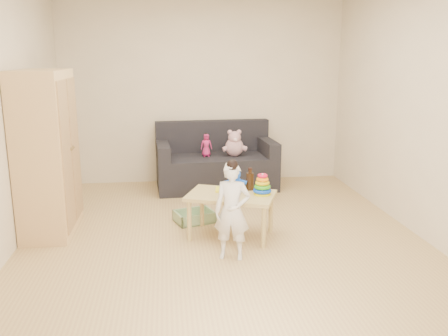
{
  "coord_description": "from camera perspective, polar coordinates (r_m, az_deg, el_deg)",
  "views": [
    {
      "loc": [
        -0.55,
        -4.56,
        1.8
      ],
      "look_at": [
        0.05,
        0.25,
        0.65
      ],
      "focal_mm": 38.0,
      "sensor_mm": 36.0,
      "label": 1
    }
  ],
  "objects": [
    {
      "name": "room",
      "position": [
        4.62,
        -0.24,
        7.13
      ],
      "size": [
        4.5,
        4.5,
        4.5
      ],
      "color": "tan",
      "rests_on": "ground"
    },
    {
      "name": "wardrobe",
      "position": [
        5.16,
        -20.53,
        1.69
      ],
      "size": [
        0.46,
        0.93,
        1.67
      ],
      "primitive_type": "cube",
      "color": "#E5BB7E",
      "rests_on": "ground"
    },
    {
      "name": "sofa",
      "position": [
        6.59,
        -0.94,
        -0.45
      ],
      "size": [
        1.66,
        0.9,
        0.46
      ],
      "primitive_type": "cube",
      "rotation": [
        0.0,
        0.0,
        0.06
      ],
      "color": "black",
      "rests_on": "ground"
    },
    {
      "name": "play_table",
      "position": [
        4.83,
        0.85,
        -5.7
      ],
      "size": [
        0.99,
        0.81,
        0.45
      ],
      "primitive_type": "cube",
      "rotation": [
        0.0,
        0.0,
        -0.37
      ],
      "color": "tan",
      "rests_on": "ground"
    },
    {
      "name": "storage_bin",
      "position": [
        5.3,
        -3.59,
        -5.83
      ],
      "size": [
        0.48,
        0.42,
        0.12
      ],
      "primitive_type": null,
      "rotation": [
        0.0,
        0.0,
        0.31
      ],
      "color": "#85A97A",
      "rests_on": "ground"
    },
    {
      "name": "toddler",
      "position": [
        4.26,
        0.98,
        -5.37
      ],
      "size": [
        0.37,
        0.29,
        0.87
      ],
      "primitive_type": "imported",
      "rotation": [
        0.0,
        0.0,
        -0.27
      ],
      "color": "silver",
      "rests_on": "ground"
    },
    {
      "name": "pink_bear",
      "position": [
        6.5,
        1.25,
        2.79
      ],
      "size": [
        0.3,
        0.27,
        0.31
      ],
      "primitive_type": null,
      "rotation": [
        0.0,
        0.0,
        0.16
      ],
      "color": "#CB96A4",
      "rests_on": "sofa"
    },
    {
      "name": "doll",
      "position": [
        6.47,
        -2.14,
        2.73
      ],
      "size": [
        0.16,
        0.11,
        0.31
      ],
      "primitive_type": "imported",
      "rotation": [
        0.0,
        0.0,
        0.03
      ],
      "color": "#C6256E",
      "rests_on": "sofa"
    },
    {
      "name": "ring_stacker",
      "position": [
        4.74,
        4.63,
        -2.21
      ],
      "size": [
        0.19,
        0.19,
        0.21
      ],
      "color": "yellow",
      "rests_on": "play_table"
    },
    {
      "name": "brown_bottle",
      "position": [
        4.89,
        3.14,
        -1.52
      ],
      "size": [
        0.08,
        0.08,
        0.23
      ],
      "color": "black",
      "rests_on": "play_table"
    },
    {
      "name": "blue_plush",
      "position": [
        4.83,
        1.3,
        -1.39
      ],
      "size": [
        0.23,
        0.19,
        0.25
      ],
      "primitive_type": null,
      "rotation": [
        0.0,
        0.0,
        -0.18
      ],
      "color": "#1C5EFC",
      "rests_on": "play_table"
    },
    {
      "name": "wooden_figure",
      "position": [
        4.74,
        -0.03,
        -2.45
      ],
      "size": [
        0.05,
        0.05,
        0.12
      ],
      "primitive_type": null,
      "rotation": [
        0.0,
        0.0,
        -0.18
      ],
      "color": "brown",
      "rests_on": "play_table"
    },
    {
      "name": "yellow_book",
      "position": [
        4.89,
        0.11,
        -2.6
      ],
      "size": [
        0.21,
        0.21,
        0.01
      ],
      "primitive_type": "cube",
      "rotation": [
        0.0,
        0.0,
        -0.12
      ],
      "color": "yellow",
      "rests_on": "play_table"
    }
  ]
}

